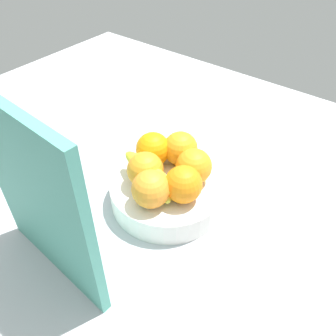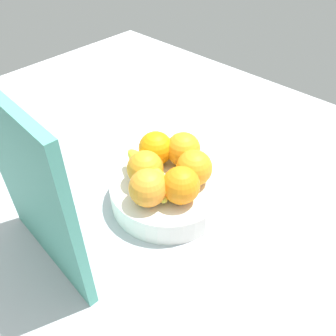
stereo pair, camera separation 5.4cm
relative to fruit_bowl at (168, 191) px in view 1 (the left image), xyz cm
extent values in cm
cube|color=#B2B6BD|center=(-1.24, 1.46, -4.38)|extent=(180.00, 140.00, 3.00)
cylinder|color=white|center=(0.00, 0.00, 0.00)|extent=(26.25, 26.25, 5.77)
sphere|color=orange|center=(-4.11, -3.89, 6.88)|extent=(8.00, 8.00, 8.00)
sphere|color=orange|center=(1.96, -7.24, 6.88)|extent=(8.00, 8.00, 8.00)
sphere|color=orange|center=(6.82, -3.13, 6.88)|extent=(8.00, 8.00, 8.00)
sphere|color=orange|center=(3.48, 3.50, 6.88)|extent=(8.00, 8.00, 8.00)
sphere|color=orange|center=(-1.34, 7.29, 6.88)|extent=(8.00, 8.00, 8.00)
sphere|color=orange|center=(-5.65, 2.14, 6.88)|extent=(8.00, 8.00, 8.00)
ellipsoid|color=yellow|center=(1.89, 2.05, 4.88)|extent=(16.50, 12.47, 4.00)
ellipsoid|color=yellow|center=(2.23, 3.61, 7.08)|extent=(17.46, 7.55, 4.00)
cube|color=teal|center=(5.82, 26.94, 15.12)|extent=(28.06, 3.67, 36.00)
camera|label=1|loc=(-35.37, 45.49, 56.83)|focal=37.72mm
camera|label=2|loc=(-39.44, 42.01, 56.83)|focal=37.72mm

